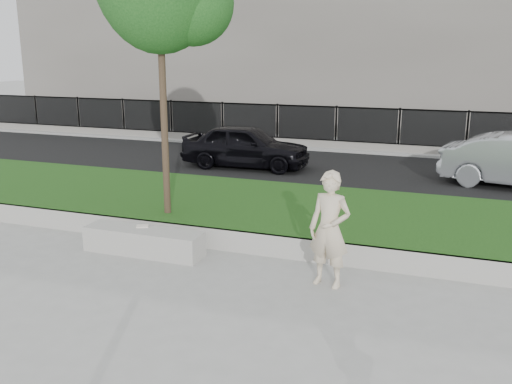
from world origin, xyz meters
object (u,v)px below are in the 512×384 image
at_px(book, 142,226).
at_px(man, 330,229).
at_px(stone_bench, 144,241).
at_px(car_dark, 246,146).

bearing_deg(book, man, -34.06).
height_order(man, book, man).
relative_size(stone_bench, car_dark, 0.57).
xyz_separation_m(man, car_dark, (-4.40, 7.83, -0.20)).
bearing_deg(stone_bench, book, 125.76).
bearing_deg(car_dark, book, -175.13).
bearing_deg(car_dark, man, -152.53).
height_order(stone_bench, book, book).
relative_size(stone_bench, book, 10.36).
distance_m(stone_bench, book, 0.29).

